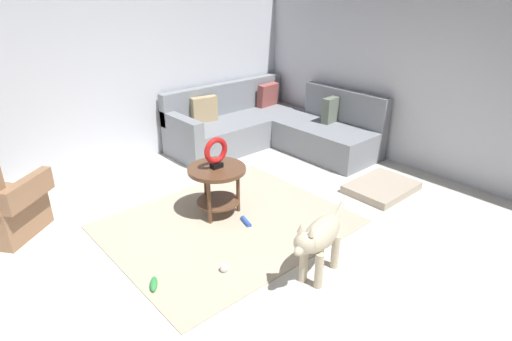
# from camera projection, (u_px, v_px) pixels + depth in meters

# --- Properties ---
(ground_plane) EXTENTS (6.00, 6.00, 0.10)m
(ground_plane) POSITION_uv_depth(u_px,v_px,m) (263.00, 266.00, 3.70)
(ground_plane) COLOR silver
(wall_back) EXTENTS (6.00, 0.12, 2.70)m
(wall_back) POSITION_uv_depth(u_px,v_px,m) (104.00, 63.00, 5.13)
(wall_back) COLOR silver
(wall_back) RESTS_ON ground_plane
(wall_right) EXTENTS (0.12, 6.00, 2.70)m
(wall_right) POSITION_uv_depth(u_px,v_px,m) (447.00, 67.00, 4.90)
(wall_right) COLOR silver
(wall_right) RESTS_ON ground_plane
(area_rug) EXTENTS (2.30, 1.90, 0.01)m
(area_rug) POSITION_uv_depth(u_px,v_px,m) (228.00, 224.00, 4.25)
(area_rug) COLOR #BCAD93
(area_rug) RESTS_ON ground_plane
(sectional_couch) EXTENTS (2.20, 2.25, 0.88)m
(sectional_couch) POSITION_uv_depth(u_px,v_px,m) (271.00, 128.00, 6.14)
(sectional_couch) COLOR gray
(sectional_couch) RESTS_ON ground_plane
(side_table) EXTENTS (0.60, 0.60, 0.54)m
(side_table) POSITION_uv_depth(u_px,v_px,m) (217.00, 178.00, 4.28)
(side_table) COLOR brown
(side_table) RESTS_ON ground_plane
(torus_sculpture) EXTENTS (0.28, 0.08, 0.33)m
(torus_sculpture) POSITION_uv_depth(u_px,v_px,m) (216.00, 152.00, 4.15)
(torus_sculpture) COLOR black
(torus_sculpture) RESTS_ON side_table
(dog_bed_mat) EXTENTS (0.80, 0.60, 0.09)m
(dog_bed_mat) POSITION_uv_depth(u_px,v_px,m) (381.00, 187.00, 4.91)
(dog_bed_mat) COLOR #B2A38E
(dog_bed_mat) RESTS_ON ground_plane
(dog) EXTENTS (0.83, 0.34, 0.63)m
(dog) POSITION_uv_depth(u_px,v_px,m) (319.00, 238.00, 3.34)
(dog) COLOR beige
(dog) RESTS_ON ground_plane
(dog_toy_ball) EXTENTS (0.08, 0.08, 0.08)m
(dog_toy_ball) POSITION_uv_depth(u_px,v_px,m) (224.00, 268.00, 3.54)
(dog_toy_ball) COLOR silver
(dog_toy_ball) RESTS_ON ground_plane
(dog_toy_rope) EXTENTS (0.10, 0.18, 0.05)m
(dog_toy_rope) POSITION_uv_depth(u_px,v_px,m) (246.00, 222.00, 4.25)
(dog_toy_rope) COLOR blue
(dog_toy_rope) RESTS_ON ground_plane
(dog_toy_bone) EXTENTS (0.15, 0.18, 0.06)m
(dog_toy_bone) POSITION_uv_depth(u_px,v_px,m) (154.00, 284.00, 3.36)
(dog_toy_bone) COLOR green
(dog_toy_bone) RESTS_ON ground_plane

